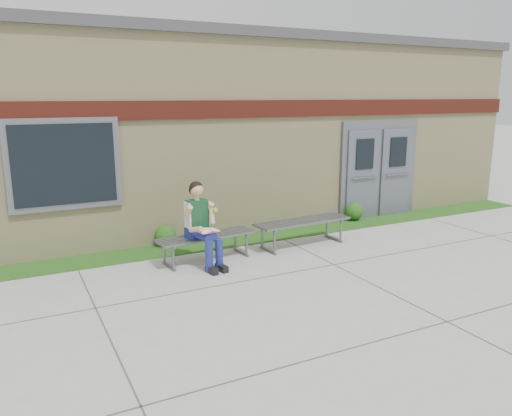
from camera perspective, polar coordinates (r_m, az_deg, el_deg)
ground at (r=7.89m, az=5.05°, el=-8.64°), size 80.00×80.00×0.00m
grass_strip at (r=10.06m, az=-2.80°, el=-3.78°), size 16.00×0.80×0.02m
school_building at (r=12.84m, az=-9.18°, el=9.17°), size 16.20×6.22×4.20m
bench_left at (r=8.87m, az=-5.72°, el=-3.77°), size 1.83×0.68×0.46m
bench_right at (r=9.73m, az=5.33°, el=-2.07°), size 1.98×0.66×0.51m
girl at (r=8.51m, az=-6.21°, el=-1.77°), size 0.57×0.92×1.45m
shrub_mid at (r=9.80m, az=-10.33°, el=-3.13°), size 0.41×0.41×0.41m
shrub_east at (r=11.84m, az=11.10°, el=-0.35°), size 0.43×0.43×0.43m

